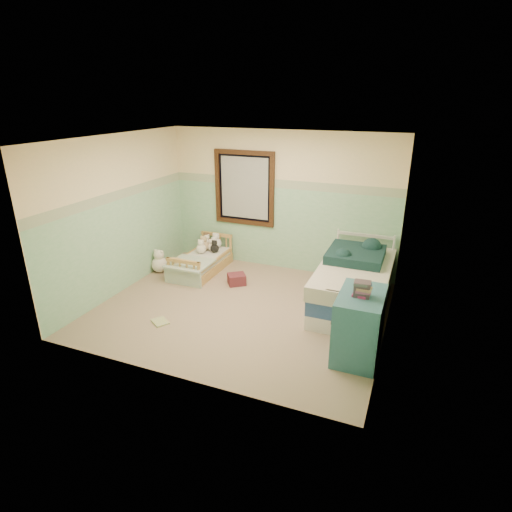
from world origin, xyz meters
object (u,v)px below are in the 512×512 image
at_px(twin_bed_frame, 352,299).
at_px(red_pillow, 237,279).
at_px(plush_floor_tan, 177,272).
at_px(floor_book, 160,322).
at_px(toddler_bed_frame, 202,267).
at_px(dresser, 359,325).
at_px(plush_floor_cream, 160,265).

height_order(twin_bed_frame, red_pillow, twin_bed_frame).
distance_m(plush_floor_tan, twin_bed_frame, 3.04).
xyz_separation_m(twin_bed_frame, floor_book, (-2.45, -1.55, -0.10)).
bearing_deg(plush_floor_tan, twin_bed_frame, 2.59).
distance_m(toddler_bed_frame, plush_floor_tan, 0.52).
relative_size(dresser, red_pillow, 2.90).
bearing_deg(dresser, floor_book, -174.72).
relative_size(toddler_bed_frame, twin_bed_frame, 0.67).
xyz_separation_m(toddler_bed_frame, twin_bed_frame, (2.81, -0.33, 0.03)).
distance_m(toddler_bed_frame, plush_floor_cream, 0.77).
bearing_deg(red_pillow, floor_book, -106.58).
bearing_deg(dresser, plush_floor_tan, 160.70).
bearing_deg(floor_book, dresser, 38.37).
distance_m(twin_bed_frame, floor_book, 2.90).
bearing_deg(plush_floor_cream, plush_floor_tan, -16.68).
distance_m(plush_floor_cream, red_pillow, 1.53).
height_order(plush_floor_tan, floor_book, plush_floor_tan).
height_order(toddler_bed_frame, plush_floor_cream, plush_floor_cream).
bearing_deg(floor_book, plush_floor_cream, 157.18).
relative_size(toddler_bed_frame, floor_book, 5.30).
xyz_separation_m(toddler_bed_frame, red_pillow, (0.83, -0.28, 0.01)).
bearing_deg(red_pillow, twin_bed_frame, -1.29).
xyz_separation_m(plush_floor_cream, floor_book, (1.05, -1.55, -0.13)).
bearing_deg(twin_bed_frame, plush_floor_tan, -177.41).
xyz_separation_m(red_pillow, floor_book, (-0.48, -1.60, -0.08)).
distance_m(plush_floor_cream, plush_floor_tan, 0.48).
distance_m(plush_floor_tan, red_pillow, 1.08).
relative_size(plush_floor_cream, twin_bed_frame, 0.15).
distance_m(toddler_bed_frame, twin_bed_frame, 2.83).
bearing_deg(plush_floor_cream, dresser, -18.98).
bearing_deg(toddler_bed_frame, plush_floor_tan, -116.94).
bearing_deg(plush_floor_tan, floor_book, -67.30).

